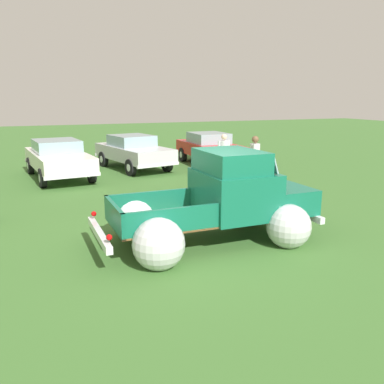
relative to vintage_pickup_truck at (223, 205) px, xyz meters
The scene contains 7 objects.
ground_plane 0.85m from the vintage_pickup_truck, behind, with size 80.00×80.00×0.00m, color #3D6B2D.
vintage_pickup_truck is the anchor object (origin of this frame).
show_car_0 8.95m from the vintage_pickup_truck, 107.52° to the left, with size 2.37×4.77×1.43m.
show_car_1 9.43m from the vintage_pickup_truck, 87.42° to the left, with size 2.71×4.53×1.43m.
show_car_2 10.03m from the vintage_pickup_truck, 67.06° to the left, with size 1.84×4.32×1.43m.
spectator_1 5.46m from the vintage_pickup_truck, 52.42° to the left, with size 0.48×0.48×1.74m.
spectator_2 6.83m from the vintage_pickup_truck, 63.40° to the left, with size 0.54×0.39×1.67m.
Camera 1 is at (-3.39, -7.55, 3.00)m, focal length 38.30 mm.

